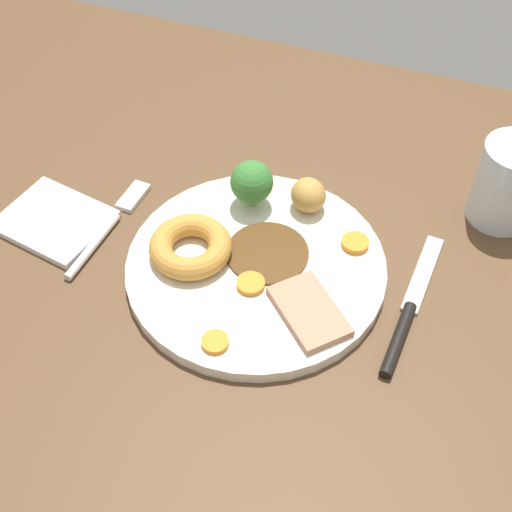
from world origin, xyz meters
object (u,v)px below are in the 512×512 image
carrot_coin_side (355,243)px  broccoli_floret (252,182)px  knife (408,314)px  meat_slice_main (309,311)px  roast_potato_left (308,195)px  yorkshire_pudding (191,246)px  carrot_coin_back (251,284)px  water_glass (508,183)px  folded_napkin (55,220)px  dinner_plate (256,267)px  carrot_coin_front (215,342)px  fork (110,225)px

carrot_coin_side → broccoli_floret: size_ratio=0.52×
knife → meat_slice_main: bearing=118.0°
meat_slice_main → roast_potato_left: bearing=108.5°
yorkshire_pudding → carrot_coin_side: size_ratio=2.96×
yorkshire_pudding → carrot_coin_back: (7.08, -1.68, -0.88)cm
meat_slice_main → water_glass: water_glass is taller
broccoli_floret → folded_napkin: (-19.26, -8.93, -4.02)cm
dinner_plate → folded_napkin: (-22.68, -1.13, -0.30)cm
water_glass → carrot_coin_front: bearing=-128.5°
carrot_coin_front → folded_napkin: 24.52cm
water_glass → folded_napkin: 48.12cm
meat_slice_main → water_glass: (14.81, 21.11, 2.85)cm
dinner_plate → carrot_coin_front: (-0.03, -10.42, 0.97)cm
knife → water_glass: (6.12, 17.08, 4.20)cm
roast_potato_left → folded_napkin: bearing=-157.3°
dinner_plate → meat_slice_main: meat_slice_main is taller
carrot_coin_side → carrot_coin_back: bearing=-132.6°
carrot_coin_front → fork: 19.97cm
carrot_coin_front → knife: size_ratio=0.14×
dinner_plate → knife: (15.60, -0.16, -0.25)cm
carrot_coin_side → fork: size_ratio=0.18×
carrot_coin_front → fork: bearing=147.4°
meat_slice_main → roast_potato_left: 14.34cm
carrot_coin_front → yorkshire_pudding: bearing=125.3°
broccoli_floret → knife: broccoli_floret is taller
folded_napkin → knife: bearing=1.4°
carrot_coin_back → knife: 15.34cm
yorkshire_pudding → roast_potato_left: size_ratio=2.07×
carrot_coin_front → broccoli_floret: broccoli_floret is taller
dinner_plate → fork: (-16.81, 0.33, -0.31)cm
knife → fork: bearing=92.3°
meat_slice_main → carrot_coin_back: size_ratio=2.94×
dinner_plate → yorkshire_pudding: yorkshire_pudding is taller
meat_slice_main → dinner_plate: bearing=148.8°
fork → knife: size_ratio=0.82×
carrot_coin_side → dinner_plate: bearing=-146.0°
meat_slice_main → fork: bearing=169.2°
dinner_plate → knife: dinner_plate is taller
carrot_coin_back → folded_napkin: bearing=175.5°
carrot_coin_side → broccoli_floret: (-12.05, 2.00, 2.70)cm
folded_napkin → fork: bearing=13.9°
carrot_coin_side → broccoli_floret: 12.51cm
broccoli_floret → knife: bearing=-22.7°
folded_napkin → carrot_coin_back: bearing=-4.5°
meat_slice_main → carrot_coin_side: meat_slice_main is taller
broccoli_floret → water_glass: size_ratio=0.58×
carrot_coin_front → fork: size_ratio=0.17×
dinner_plate → water_glass: bearing=37.9°
roast_potato_left → fork: 21.39cm
fork → water_glass: size_ratio=1.65×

